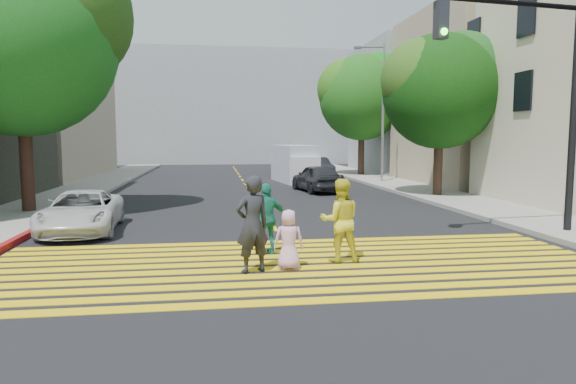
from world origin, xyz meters
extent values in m
plane|color=black|center=(0.00, 0.00, 0.00)|extent=(120.00, 120.00, 0.00)
cube|color=gray|center=(-8.50, 22.00, 0.07)|extent=(3.00, 40.00, 0.15)
cube|color=gray|center=(8.50, 15.00, 0.07)|extent=(3.00, 60.00, 0.15)
cube|color=maroon|center=(-6.90, 6.00, 0.08)|extent=(0.20, 8.00, 0.16)
cube|color=yellow|center=(0.00, -1.20, 0.01)|extent=(13.40, 0.35, 0.01)
cube|color=yellow|center=(0.00, -0.65, 0.01)|extent=(13.40, 0.35, 0.01)
cube|color=yellow|center=(0.00, -0.10, 0.01)|extent=(13.40, 0.35, 0.01)
cube|color=yellow|center=(0.00, 0.45, 0.01)|extent=(13.40, 0.35, 0.01)
cube|color=yellow|center=(0.00, 1.00, 0.01)|extent=(13.40, 0.35, 0.01)
cube|color=yellow|center=(0.00, 1.55, 0.01)|extent=(13.40, 0.35, 0.01)
cube|color=yellow|center=(0.00, 2.10, 0.01)|extent=(13.40, 0.35, 0.01)
cube|color=yellow|center=(0.00, 2.65, 0.01)|extent=(13.40, 0.35, 0.01)
cube|color=yellow|center=(0.00, 3.20, 0.01)|extent=(13.40, 0.35, 0.01)
cube|color=yellow|center=(0.00, 3.75, 0.01)|extent=(13.40, 0.35, 0.01)
cube|color=yellow|center=(0.00, 6.00, 0.01)|extent=(0.12, 1.40, 0.01)
cube|color=yellow|center=(0.00, 9.00, 0.01)|extent=(0.12, 1.40, 0.01)
cube|color=yellow|center=(0.00, 12.00, 0.01)|extent=(0.12, 1.40, 0.01)
cube|color=yellow|center=(0.00, 15.00, 0.01)|extent=(0.12, 1.40, 0.01)
cube|color=yellow|center=(0.00, 18.00, 0.01)|extent=(0.12, 1.40, 0.01)
cube|color=yellow|center=(0.00, 21.00, 0.01)|extent=(0.12, 1.40, 0.01)
cube|color=yellow|center=(0.00, 24.00, 0.01)|extent=(0.12, 1.40, 0.01)
cube|color=yellow|center=(0.00, 27.00, 0.01)|extent=(0.12, 1.40, 0.01)
cube|color=yellow|center=(0.00, 30.00, 0.01)|extent=(0.12, 1.40, 0.01)
cube|color=yellow|center=(0.00, 33.00, 0.01)|extent=(0.12, 1.40, 0.01)
cube|color=yellow|center=(0.00, 36.00, 0.01)|extent=(0.12, 1.40, 0.01)
cube|color=yellow|center=(0.00, 39.00, 0.01)|extent=(0.12, 1.40, 0.01)
cube|color=tan|center=(-16.00, 28.00, 5.00)|extent=(12.00, 16.00, 10.00)
cube|color=tan|center=(15.00, 19.00, 5.00)|extent=(10.00, 10.00, 10.00)
cube|color=gray|center=(15.00, 30.00, 5.00)|extent=(10.00, 10.00, 10.00)
cube|color=gray|center=(0.00, 48.00, 6.00)|extent=(30.00, 8.00, 12.00)
cylinder|color=black|center=(-8.35, 9.82, 1.71)|extent=(0.46, 0.46, 3.41)
sphere|color=#134817|center=(-8.35, 9.82, 6.04)|extent=(6.74, 6.74, 6.57)
sphere|color=#123708|center=(-7.03, 10.10, 7.03)|extent=(5.05, 5.05, 4.93)
cylinder|color=#3F291C|center=(8.32, 12.76, 1.37)|extent=(0.45, 0.45, 2.74)
sphere|color=black|center=(8.32, 12.76, 4.80)|extent=(5.74, 5.74, 5.16)
sphere|color=black|center=(9.38, 12.91, 5.58)|extent=(4.30, 4.30, 3.87)
sphere|color=#1F4E09|center=(7.40, 12.68, 5.32)|extent=(4.01, 4.01, 3.61)
cylinder|color=#362519|center=(8.55, 25.96, 1.57)|extent=(0.54, 0.54, 3.15)
sphere|color=#143609|center=(8.55, 25.96, 5.54)|extent=(7.38, 7.38, 5.99)
sphere|color=#0B650E|center=(9.78, 25.93, 6.44)|extent=(5.53, 5.53, 4.49)
sphere|color=#265B11|center=(7.48, 26.05, 6.14)|extent=(5.16, 5.16, 4.19)
imported|color=#25252B|center=(-1.04, 0.82, 0.99)|extent=(0.84, 0.70, 1.98)
imported|color=yellow|center=(0.94, 1.45, 0.92)|extent=(0.93, 0.74, 1.84)
imported|color=#ECAED7|center=(-0.28, 0.94, 0.63)|extent=(0.64, 0.44, 1.26)
imported|color=#1F816B|center=(-0.58, 2.41, 0.84)|extent=(1.05, 0.65, 1.67)
imported|color=silver|center=(-5.61, 6.00, 0.60)|extent=(2.26, 4.43, 1.20)
imported|color=black|center=(3.38, 16.08, 0.71)|extent=(2.28, 4.36, 1.42)
imported|color=gray|center=(3.76, 29.37, 0.72)|extent=(2.26, 5.08, 1.45)
imported|color=black|center=(5.55, 26.63, 0.67)|extent=(1.84, 4.20, 1.34)
cube|color=#B5B6CF|center=(3.11, 22.03, 1.14)|extent=(2.40, 4.76, 2.28)
cube|color=silver|center=(3.37, 20.04, 0.82)|extent=(1.86, 1.31, 1.64)
cylinder|color=black|center=(2.60, 20.31, 0.32)|extent=(0.31, 0.66, 0.64)
cylinder|color=black|center=(4.05, 20.50, 0.32)|extent=(0.31, 0.66, 0.64)
cylinder|color=black|center=(2.18, 23.57, 0.32)|extent=(0.31, 0.66, 0.64)
cylinder|color=black|center=(3.63, 23.75, 0.32)|extent=(0.31, 0.66, 0.64)
cylinder|color=black|center=(8.02, 3.56, 3.32)|extent=(0.22, 0.22, 6.64)
cylinder|color=black|center=(5.83, 3.28, 6.20)|extent=(4.41, 0.69, 0.13)
cube|color=#292930|center=(3.85, 3.03, 5.64)|extent=(0.32, 0.32, 0.93)
sphere|color=#3EEA2A|center=(3.87, 2.88, 5.33)|extent=(0.20, 0.20, 0.18)
cylinder|color=gray|center=(8.14, 20.10, 4.10)|extent=(0.17, 0.17, 8.20)
cylinder|color=slate|center=(7.33, 20.25, 8.02)|extent=(1.63, 0.39, 0.11)
cube|color=#56555A|center=(6.61, 20.37, 7.97)|extent=(0.48, 0.28, 0.14)
camera|label=1|loc=(-1.78, -9.41, 2.72)|focal=32.00mm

